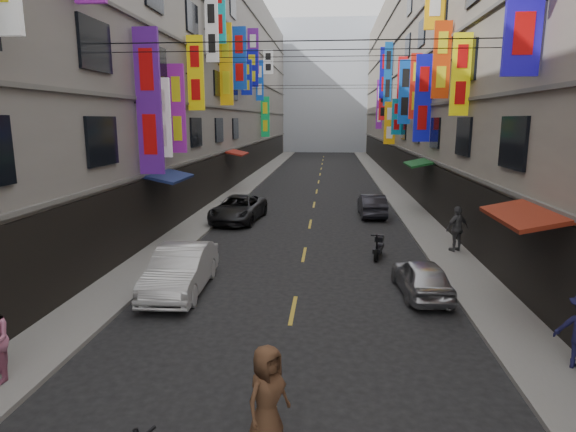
% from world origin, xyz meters
% --- Properties ---
extents(sidewalk_left, '(2.00, 90.00, 0.12)m').
position_xyz_m(sidewalk_left, '(-6.00, 42.00, 0.06)').
color(sidewalk_left, slate).
rests_on(sidewalk_left, ground).
extents(sidewalk_right, '(2.00, 90.00, 0.12)m').
position_xyz_m(sidewalk_right, '(6.00, 42.00, 0.06)').
color(sidewalk_right, slate).
rests_on(sidewalk_right, ground).
extents(building_row_left, '(10.14, 90.00, 19.00)m').
position_xyz_m(building_row_left, '(-11.99, 42.00, 9.49)').
color(building_row_left, gray).
rests_on(building_row_left, ground).
extents(building_row_right, '(10.14, 90.00, 19.00)m').
position_xyz_m(building_row_right, '(11.99, 42.00, 9.49)').
color(building_row_right, gray).
rests_on(building_row_right, ground).
extents(haze_block, '(18.00, 8.00, 22.00)m').
position_xyz_m(haze_block, '(0.00, 92.00, 11.00)').
color(haze_block, '#B4BBC8').
rests_on(haze_block, ground).
extents(shop_signage, '(14.00, 55.00, 11.81)m').
position_xyz_m(shop_signage, '(-0.16, 34.82, 9.09)').
color(shop_signage, '#120FB0').
rests_on(shop_signage, ground).
extents(street_awnings, '(13.99, 35.20, 0.41)m').
position_xyz_m(street_awnings, '(-1.26, 26.00, 3.00)').
color(street_awnings, '#15511F').
rests_on(street_awnings, ground).
extents(overhead_cables, '(14.00, 38.04, 1.24)m').
position_xyz_m(overhead_cables, '(0.00, 30.00, 8.80)').
color(overhead_cables, black).
rests_on(overhead_cables, ground).
extents(lane_markings, '(0.12, 80.20, 0.01)m').
position_xyz_m(lane_markings, '(0.00, 39.00, 0.00)').
color(lane_markings, gold).
rests_on(lane_markings, ground).
extents(scooter_far_right, '(0.66, 1.78, 1.14)m').
position_xyz_m(scooter_far_right, '(3.05, 23.85, 0.44)').
color(scooter_far_right, black).
rests_on(scooter_far_right, ground).
extents(car_left_mid, '(1.73, 4.59, 1.50)m').
position_xyz_m(car_left_mid, '(-3.77, 19.25, 0.75)').
color(car_left_mid, silver).
rests_on(car_left_mid, ground).
extents(car_left_far, '(2.79, 5.24, 1.40)m').
position_xyz_m(car_left_far, '(-4.00, 30.43, 0.70)').
color(car_left_far, black).
rests_on(car_left_far, ground).
extents(car_right_mid, '(1.66, 3.60, 1.20)m').
position_xyz_m(car_right_mid, '(4.00, 19.62, 0.60)').
color(car_right_mid, '#AEAEB3').
rests_on(car_right_mid, ground).
extents(car_right_far, '(1.49, 4.01, 1.31)m').
position_xyz_m(car_right_far, '(3.48, 32.48, 0.66)').
color(car_right_far, '#24242B').
rests_on(car_right_far, ground).
extents(pedestrian_rfar, '(1.29, 1.09, 1.91)m').
position_xyz_m(pedestrian_rfar, '(6.35, 24.69, 1.07)').
color(pedestrian_rfar, '#4E4E50').
rests_on(pedestrian_rfar, sidewalk_right).
extents(pedestrian_crossing, '(1.03, 1.08, 1.83)m').
position_xyz_m(pedestrian_crossing, '(0.02, 11.97, 0.92)').
color(pedestrian_crossing, '#543521').
rests_on(pedestrian_crossing, ground).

